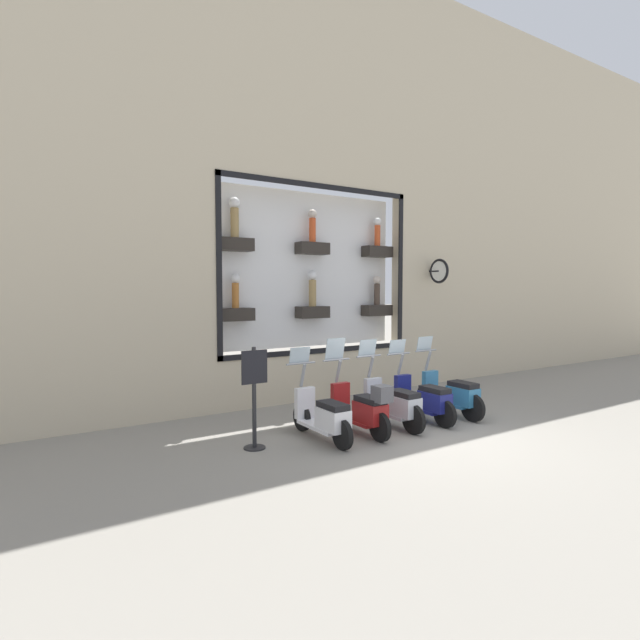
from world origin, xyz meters
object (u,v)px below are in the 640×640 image
Objects in this scene: scooter_teal_0 at (452,395)px; scooter_navy_1 at (424,400)px; scooter_red_3 at (363,409)px; shop_sign_post at (254,394)px; scooter_white_4 at (324,417)px; scooter_silver_2 at (394,404)px.

scooter_teal_0 is 0.79m from scooter_navy_1.
scooter_teal_0 is 1.00× the size of scooter_navy_1.
shop_sign_post is (0.33, 1.97, 0.43)m from scooter_red_3.
scooter_white_4 is (-0.01, 3.17, -0.02)m from scooter_teal_0.
scooter_teal_0 is 2.38m from scooter_red_3.
scooter_teal_0 is 1.00× the size of scooter_silver_2.
scooter_teal_0 is at bearing -89.99° from scooter_silver_2.
shop_sign_post is at bearing 85.57° from scooter_navy_1.
scooter_teal_0 is 1.58m from scooter_silver_2.
scooter_navy_1 is at bearing -87.89° from scooter_red_3.
scooter_red_3 is at bearing -99.61° from shop_sign_post.
scooter_navy_1 is 1.00× the size of scooter_silver_2.
scooter_teal_0 is 1.00× the size of scooter_red_3.
scooter_silver_2 is at bearing -89.83° from scooter_white_4.
scooter_teal_0 is 3.17m from scooter_white_4.
scooter_navy_1 is (-0.00, 0.79, -0.01)m from scooter_teal_0.
scooter_red_3 is at bearing 92.11° from scooter_navy_1.
scooter_silver_2 is 1.00× the size of scooter_white_4.
scooter_white_4 is (0.06, 0.79, -0.05)m from scooter_red_3.
scooter_silver_2 is 2.82m from shop_sign_post.
shop_sign_post reaches higher than scooter_navy_1.
scooter_navy_1 is 1.00× the size of scooter_white_4.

